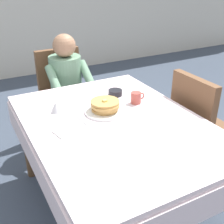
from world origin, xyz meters
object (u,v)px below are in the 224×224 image
Objects in this scene: bowl_butter at (115,93)px; knife_right_of_plate at (130,108)px; spoon_near_edge at (135,131)px; diner_person at (67,82)px; chair_right_side at (199,123)px; breakfast_stack at (105,106)px; cup_coffee at (136,98)px; plate_breakfast at (105,111)px; chair_diner at (63,90)px; dining_table_main at (115,133)px; fork_left_of_plate at (81,119)px; syrup_pitcher at (56,107)px.

bowl_butter reaches higher than knife_right_of_plate.
knife_right_of_plate is at bearing 70.45° from spoon_near_edge.
bowl_butter is at bearing 1.31° from knife_right_of_plate.
diner_person is 1.20× the size of chair_right_side.
breakfast_stack reaches higher than knife_right_of_plate.
cup_coffee is 0.75× the size of spoon_near_edge.
plate_breakfast is 0.33m from spoon_near_edge.
bowl_butter is at bearing 47.90° from plate_breakfast.
diner_person reaches higher than chair_diner.
spoon_near_edge is (0.04, -0.32, -0.01)m from plate_breakfast.
chair_right_side is (0.77, 0.00, -0.12)m from dining_table_main.
plate_breakfast is at bearing 89.65° from dining_table_main.
chair_diner is 1.36m from spoon_near_edge.
chair_diner is 4.41× the size of breakfast_stack.
chair_diner reaches higher than dining_table_main.
dining_table_main is at bearing 87.89° from diner_person.
bowl_butter is at bearing 105.22° from diner_person.
chair_right_side is 8.23× the size of cup_coffee.
bowl_butter is at bearing 108.47° from cup_coffee.
chair_diner reaches higher than fork_left_of_plate.
diner_person reaches higher than bowl_butter.
chair_diner is 6.20× the size of spoon_near_edge.
chair_diner is 1.38m from chair_right_side.
plate_breakfast is 3.50× the size of syrup_pitcher.
plate_breakfast is 1.56× the size of fork_left_of_plate.
diner_person is at bearing 90.00° from chair_diner.
cup_coffee is (0.24, -0.83, 0.11)m from diner_person.
cup_coffee is at bearing 6.27° from breakfast_stack.
breakfast_stack is at bearing 15.95° from plate_breakfast.
bowl_butter is 0.55× the size of knife_right_of_plate.
breakfast_stack is at bearing -173.73° from cup_coffee.
dining_table_main is at bearing -90.35° from plate_breakfast.
breakfast_stack is at bearing -131.83° from bowl_butter.
dining_table_main is 1.01m from diner_person.
bowl_butter is at bearing 79.77° from spoon_near_edge.
dining_table_main is at bearing -91.35° from breakfast_stack.
chair_right_side reaches higher than bowl_butter.
diner_person is 1.19m from spoon_near_edge.
fork_left_of_plate is 0.90× the size of knife_right_of_plate.
cup_coffee is at bearing -71.53° from bowl_butter.
cup_coffee is 0.11m from knife_right_of_plate.
knife_right_of_plate is (0.49, -0.19, -0.04)m from syrup_pitcher.
breakfast_stack is 0.19m from knife_right_of_plate.
cup_coffee is at bearing 106.01° from diner_person.
chair_diner is at bearing 103.59° from cup_coffee.
chair_right_side is 0.72m from bowl_butter.
plate_breakfast is 0.04m from breakfast_stack.
spoon_near_edge is at bearing -83.02° from breakfast_stack.
syrup_pitcher is 0.60m from spoon_near_edge.
cup_coffee is at bearing -110.08° from chair_right_side.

